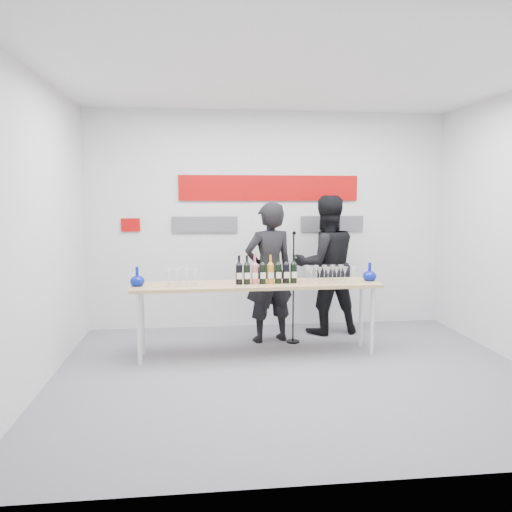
{
  "coord_description": "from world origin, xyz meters",
  "views": [
    {
      "loc": [
        -0.98,
        -4.93,
        1.84
      ],
      "look_at": [
        -0.33,
        0.76,
        1.15
      ],
      "focal_mm": 35.0,
      "sensor_mm": 36.0,
      "label": 1
    }
  ],
  "objects_px": {
    "presenter_left": "(269,273)",
    "mic_stand": "(293,309)",
    "presenter_right": "(326,265)",
    "tasting_table": "(257,289)"
  },
  "relations": [
    {
      "from": "presenter_left",
      "to": "mic_stand",
      "type": "distance_m",
      "value": 0.55
    },
    {
      "from": "presenter_right",
      "to": "mic_stand",
      "type": "xyz_separation_m",
      "value": [
        -0.52,
        -0.42,
        -0.49
      ]
    },
    {
      "from": "tasting_table",
      "to": "mic_stand",
      "type": "distance_m",
      "value": 0.76
    },
    {
      "from": "mic_stand",
      "to": "tasting_table",
      "type": "bearing_deg",
      "value": -141.29
    },
    {
      "from": "presenter_left",
      "to": "mic_stand",
      "type": "relative_size",
      "value": 1.25
    },
    {
      "from": "tasting_table",
      "to": "presenter_left",
      "type": "relative_size",
      "value": 1.6
    },
    {
      "from": "presenter_right",
      "to": "mic_stand",
      "type": "height_order",
      "value": "presenter_right"
    },
    {
      "from": "tasting_table",
      "to": "mic_stand",
      "type": "height_order",
      "value": "mic_stand"
    },
    {
      "from": "presenter_left",
      "to": "tasting_table",
      "type": "bearing_deg",
      "value": 52.66
    },
    {
      "from": "presenter_left",
      "to": "presenter_right",
      "type": "relative_size",
      "value": 0.96
    }
  ]
}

